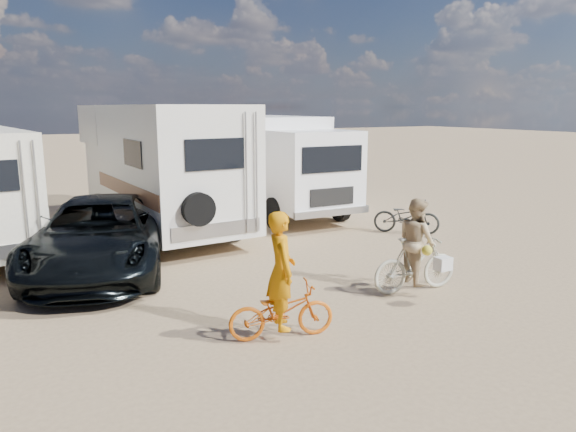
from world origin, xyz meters
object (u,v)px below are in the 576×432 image
rider_woman (416,250)px  crate (222,235)px  dark_suv (101,235)px  bike_parked (406,217)px  bike_woman (415,264)px  bike_man (281,311)px  rider_man (281,281)px  rv_main (159,169)px  cooler (145,258)px  box_truck (279,166)px

rider_woman → crate: size_ratio=3.99×
dark_suv → bike_parked: 8.39m
dark_suv → bike_woman: dark_suv is taller
bike_man → rider_man: 0.49m
rv_main → bike_man: 8.58m
rv_main → bike_man: rv_main is taller
bike_man → rider_woman: rider_woman is taller
dark_suv → cooler: bearing=3.6°
rider_woman → crate: rider_woman is taller
box_truck → bike_woman: box_truck is taller
dark_suv → bike_woman: 6.80m
bike_man → cooler: (-0.93, 4.85, -0.22)m
bike_parked → crate: (-5.01, 1.72, -0.32)m
box_truck → bike_parked: 4.86m
box_truck → cooler: size_ratio=11.90×
bike_parked → crate: 5.31m
dark_suv → bike_man: size_ratio=3.47×
box_truck → bike_man: size_ratio=3.95×
dark_suv → bike_parked: bearing=15.4°
bike_parked → dark_suv: bearing=131.5°
dark_suv → rider_woman: (5.17, -4.41, 0.04)m
rv_main → cooler: size_ratio=14.06×
dark_suv → bike_man: bearing=-51.9°
rv_main → rider_woman: size_ratio=4.64×
bike_man → crate: 6.55m
dark_suv → rv_main: bearing=74.2°
box_truck → bike_woman: size_ratio=3.59×
bike_woman → cooler: bearing=53.2°
box_truck → crate: bearing=-139.5°
bike_woman → bike_parked: 5.10m
dark_suv → bike_parked: dark_suv is taller
rv_main → bike_woman: rv_main is taller
bike_woman → rider_woman: (0.00, 0.00, 0.29)m
bike_woman → bike_man: bearing=108.9°
rv_main → bike_parked: bearing=-35.5°
rider_woman → bike_parked: (3.21, 3.97, -0.36)m
rv_main → bike_parked: 7.30m
rider_woman → rider_man: bearing=108.9°
bike_man → bike_woman: (3.35, 0.68, 0.11)m
dark_suv → bike_man: dark_suv is taller
cooler → dark_suv: bearing=159.6°
bike_woman → bike_parked: (3.21, 3.97, -0.07)m
bike_parked → rider_man: bearing=169.8°
rider_woman → cooler: (-4.28, 4.17, -0.62)m
cooler → crate: cooler is taller
bike_man → rider_woman: size_ratio=0.99×
rv_main → dark_suv: size_ratio=1.34×
bike_woman → cooler: 5.99m
bike_man → bike_parked: size_ratio=0.90×
rider_woman → box_truck: bearing=-1.8°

